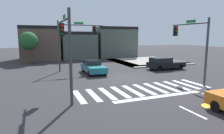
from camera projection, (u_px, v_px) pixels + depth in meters
name	position (u px, v px, depth m)	size (l,w,h in m)	color
ground_plane	(120.00, 78.00, 19.26)	(120.00, 120.00, 0.00)	#302D30
crosswalk_near	(144.00, 89.00, 15.13)	(10.63, 3.19, 0.01)	silver
bike_detector_marking	(211.00, 106.00, 11.42)	(1.06, 1.06, 0.01)	yellow
curb_corner_northeast	(145.00, 62.00, 30.99)	(10.00, 10.60, 0.15)	#9E998E
storefront_row	(79.00, 43.00, 36.31)	(20.84, 6.88, 5.86)	brown
traffic_signal_southeast	(192.00, 39.00, 17.14)	(0.32, 4.38, 5.54)	#383A3D
traffic_signal_northwest	(75.00, 37.00, 22.76)	(5.33, 0.32, 5.82)	#383A3D
traffic_signal_southwest	(66.00, 40.00, 12.48)	(0.32, 4.34, 5.64)	#383A3D
car_teal	(93.00, 67.00, 21.61)	(1.88, 4.39, 1.41)	#196B70
car_black	(165.00, 63.00, 24.06)	(4.54, 1.93, 1.49)	black
roadside_tree	(28.00, 41.00, 28.50)	(2.66, 2.66, 4.73)	#4C3823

